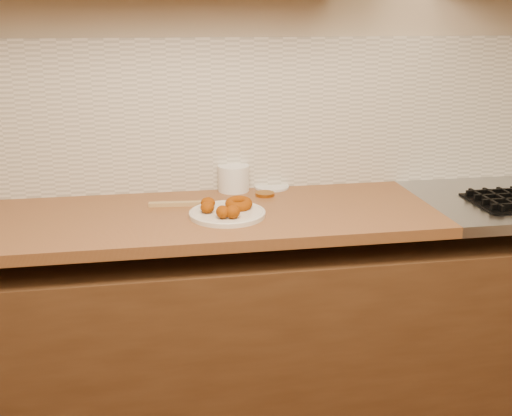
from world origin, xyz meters
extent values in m
cube|color=beige|center=(0.00, 2.00, 1.35)|extent=(4.00, 0.02, 2.70)
cube|color=#56361E|center=(0.00, 1.69, 0.39)|extent=(3.60, 0.60, 0.77)
cube|color=brown|center=(-0.65, 1.69, 0.88)|extent=(2.30, 0.62, 0.04)
cube|color=beige|center=(0.00, 1.99, 1.20)|extent=(3.60, 0.02, 0.60)
cube|color=black|center=(0.80, 1.61, 0.90)|extent=(0.26, 0.26, 0.01)
cube|color=black|center=(0.71, 1.61, 0.92)|extent=(0.01, 0.24, 0.02)
cube|color=black|center=(0.77, 1.61, 0.92)|extent=(0.01, 0.24, 0.02)
cube|color=black|center=(0.80, 1.58, 0.92)|extent=(0.24, 0.01, 0.02)
cube|color=black|center=(0.80, 1.64, 0.92)|extent=(0.24, 0.01, 0.02)
cube|color=black|center=(0.80, 1.70, 0.92)|extent=(0.24, 0.01, 0.02)
cylinder|color=silver|center=(-0.27, 1.64, 0.91)|extent=(0.27, 0.27, 0.02)
torus|color=#813E01|center=(-0.22, 1.67, 0.93)|extent=(0.11, 0.11, 0.04)
ellipsoid|color=#813E01|center=(-0.33, 1.69, 0.94)|extent=(0.07, 0.07, 0.04)
ellipsoid|color=#813E01|center=(-0.34, 1.64, 0.94)|extent=(0.06, 0.07, 0.04)
ellipsoid|color=#813E01|center=(-0.29, 1.57, 0.94)|extent=(0.05, 0.06, 0.04)
ellipsoid|color=#813E01|center=(-0.26, 1.56, 0.94)|extent=(0.06, 0.06, 0.05)
cylinder|color=white|center=(-0.20, 1.95, 0.95)|extent=(0.17, 0.17, 0.11)
cylinder|color=silver|center=(-0.04, 1.97, 0.90)|extent=(0.16, 0.16, 0.01)
cylinder|color=#A3641C|center=(-0.09, 1.86, 0.91)|extent=(0.10, 0.10, 0.01)
cube|color=tan|center=(-0.44, 1.78, 0.91)|extent=(0.20, 0.04, 0.02)
camera|label=1|loc=(-0.51, -0.37, 1.58)|focal=42.00mm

